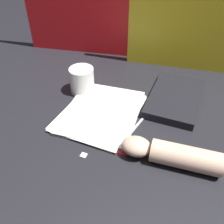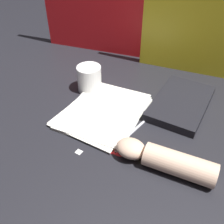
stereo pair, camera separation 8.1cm
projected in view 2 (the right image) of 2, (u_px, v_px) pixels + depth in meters
The scene contains 10 objects.
ground_plane at pixel (123, 119), 0.88m from camera, with size 6.00×6.00×0.00m, color black.
backdrop_panel_left at pixel (135, 0), 1.08m from camera, with size 0.84×0.17×0.50m.
backdrop_panel_center at pixel (220, 17), 0.95m from camera, with size 0.57×0.10×0.48m.
paper_stack at pixel (104, 111), 0.90m from camera, with size 0.27×0.32×0.01m.
book_closed at pixel (181, 103), 0.92m from camera, with size 0.17×0.28×0.03m.
scissors at pixel (121, 141), 0.79m from camera, with size 0.10×0.19×0.01m.
hand_forearm at pixel (166, 160), 0.70m from camera, with size 0.28×0.09×0.07m.
paper_scrap_near at pixel (79, 152), 0.76m from camera, with size 0.02×0.02×0.00m.
paper_scrap_mid at pixel (136, 158), 0.75m from camera, with size 0.02×0.02×0.00m.
mug at pixel (89, 79), 0.98m from camera, with size 0.09×0.09×0.10m.
Camera 2 is at (0.29, -0.60, 0.58)m, focal length 42.00 mm.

